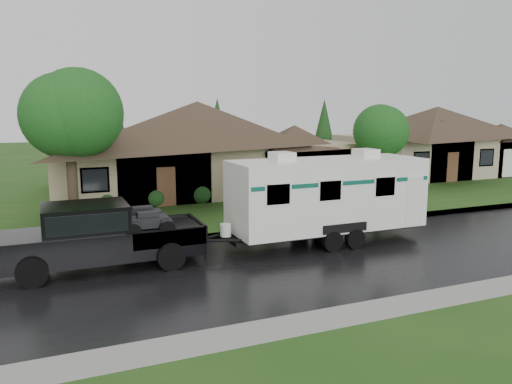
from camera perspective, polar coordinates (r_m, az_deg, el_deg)
ground at (r=19.12m, az=-0.43°, el=-6.59°), size 140.00×140.00×0.00m
road at (r=17.37m, az=2.11°, el=-8.27°), size 140.00×8.00×0.01m
curb at (r=21.12m, az=-2.77°, el=-4.83°), size 140.00×0.50×0.15m
lawn at (r=33.15m, az=-10.36°, el=0.30°), size 140.00×26.00×0.15m
house_main at (r=32.23m, az=-6.09°, el=6.43°), size 19.44×10.80×6.90m
house_neighbor at (r=42.91m, az=20.33°, el=6.30°), size 15.12×9.72×6.45m
tree_left_green at (r=23.13m, az=-20.65°, el=7.95°), size 4.15×4.15×6.87m
tree_right_green at (r=30.91m, az=14.07°, el=6.54°), size 3.22×3.22×5.33m
shrub_row at (r=28.17m, az=-3.88°, el=-0.01°), size 13.60×1.00×1.00m
pickup_truck at (r=17.44m, az=-17.78°, el=-4.60°), size 6.67×2.53×2.22m
travel_trailer at (r=20.00m, az=8.11°, el=-0.21°), size 8.22×2.89×3.69m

